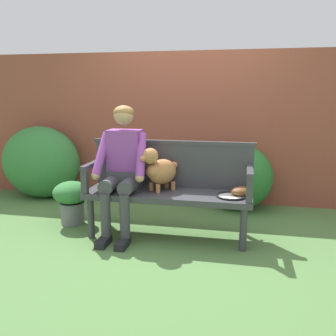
% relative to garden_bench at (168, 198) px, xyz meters
% --- Properties ---
extents(ground_plane, '(40.00, 40.00, 0.00)m').
position_rel_garden_bench_xyz_m(ground_plane, '(0.00, 0.00, -0.42)').
color(ground_plane, '#4C753D').
extents(brick_garden_fence, '(8.00, 0.30, 2.01)m').
position_rel_garden_bench_xyz_m(brick_garden_fence, '(0.00, 1.47, 0.59)').
color(brick_garden_fence, brown).
rests_on(brick_garden_fence, ground).
extents(hedge_bush_far_left, '(0.83, 0.74, 0.83)m').
position_rel_garden_bench_xyz_m(hedge_bush_far_left, '(0.71, 1.13, -0.00)').
color(hedge_bush_far_left, '#286B2D').
rests_on(hedge_bush_far_left, ground).
extents(hedge_bush_far_right, '(1.13, 0.75, 1.02)m').
position_rel_garden_bench_xyz_m(hedge_bush_far_right, '(-2.06, 1.07, 0.09)').
color(hedge_bush_far_right, '#337538').
rests_on(hedge_bush_far_right, ground).
extents(garden_bench, '(1.70, 0.53, 0.48)m').
position_rel_garden_bench_xyz_m(garden_bench, '(0.00, 0.00, 0.00)').
color(garden_bench, '#38383D').
rests_on(garden_bench, ground).
extents(bench_backrest, '(1.74, 0.06, 0.50)m').
position_rel_garden_bench_xyz_m(bench_backrest, '(0.00, 0.23, 0.32)').
color(bench_backrest, '#38383D').
rests_on(bench_backrest, garden_bench).
extents(bench_armrest_left_end, '(0.06, 0.53, 0.28)m').
position_rel_garden_bench_xyz_m(bench_armrest_left_end, '(-0.81, -0.09, 0.27)').
color(bench_armrest_left_end, '#38383D').
rests_on(bench_armrest_left_end, garden_bench).
extents(bench_armrest_right_end, '(0.06, 0.53, 0.28)m').
position_rel_garden_bench_xyz_m(bench_armrest_right_end, '(0.81, -0.09, 0.27)').
color(bench_armrest_right_end, '#38383D').
rests_on(bench_armrest_right_end, garden_bench).
extents(person_seated, '(0.56, 0.66, 1.35)m').
position_rel_garden_bench_xyz_m(person_seated, '(-0.47, -0.02, 0.33)').
color(person_seated, black).
rests_on(person_seated, ground).
extents(dog_on_bench, '(0.39, 0.42, 0.46)m').
position_rel_garden_bench_xyz_m(dog_on_bench, '(-0.10, 0.03, 0.29)').
color(dog_on_bench, '#AD7042').
rests_on(dog_on_bench, garden_bench).
extents(tennis_racket, '(0.34, 0.58, 0.03)m').
position_rel_garden_bench_xyz_m(tennis_racket, '(0.64, -0.02, 0.07)').
color(tennis_racket, black).
rests_on(tennis_racket, garden_bench).
extents(baseball_glove, '(0.27, 0.25, 0.09)m').
position_rel_garden_bench_xyz_m(baseball_glove, '(0.74, 0.02, 0.11)').
color(baseball_glove, brown).
rests_on(baseball_glove, garden_bench).
extents(potted_plant, '(0.41, 0.41, 0.49)m').
position_rel_garden_bench_xyz_m(potted_plant, '(-1.15, 0.15, -0.12)').
color(potted_plant, slate).
rests_on(potted_plant, ground).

